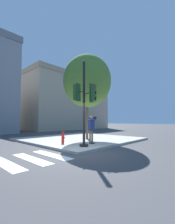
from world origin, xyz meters
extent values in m
plane|color=#424244|center=(0.00, 0.00, 0.00)|extent=(160.00, 160.00, 0.00)
cube|color=#ADA89E|center=(3.50, 3.50, 0.07)|extent=(8.00, 8.00, 0.14)
cube|color=silver|center=(-1.20, 0.48, 0.00)|extent=(0.49, 2.58, 0.01)
cube|color=silver|center=(-2.15, 0.48, 0.00)|extent=(0.49, 2.58, 0.01)
cube|color=silver|center=(-3.11, 0.48, 0.00)|extent=(0.49, 2.58, 0.01)
cylinder|color=black|center=(0.77, 0.37, 0.20)|extent=(0.47, 0.47, 0.12)
cylinder|color=black|center=(0.77, 0.37, 2.51)|extent=(0.14, 0.14, 4.49)
sphere|color=black|center=(0.77, 0.37, 4.80)|extent=(0.15, 0.15, 0.15)
cylinder|color=black|center=(0.74, 0.62, 3.15)|extent=(0.09, 0.37, 0.05)
cube|color=#234C23|center=(0.71, 0.92, 3.15)|extent=(0.33, 0.27, 0.90)
cube|color=#234C23|center=(0.72, 0.78, 3.15)|extent=(0.42, 0.07, 1.02)
cylinder|color=red|center=(0.69, 1.05, 3.45)|extent=(0.17, 0.05, 0.17)
cylinder|color=black|center=(0.69, 1.05, 3.15)|extent=(0.17, 0.05, 0.17)
cylinder|color=black|center=(0.69, 1.05, 2.85)|extent=(0.17, 0.05, 0.17)
cylinder|color=black|center=(0.85, 0.13, 3.03)|extent=(0.17, 0.36, 0.05)
cube|color=#234C23|center=(0.95, -0.16, 3.03)|extent=(0.36, 0.33, 0.90)
cube|color=#234C23|center=(0.91, -0.03, 3.03)|extent=(0.40, 0.16, 1.02)
cylinder|color=red|center=(1.00, -0.28, 3.33)|extent=(0.17, 0.08, 0.17)
cylinder|color=black|center=(1.00, -0.28, 3.03)|extent=(0.17, 0.08, 0.17)
cylinder|color=black|center=(1.00, -0.28, 2.73)|extent=(0.17, 0.08, 0.17)
cube|color=black|center=(1.74, 0.73, 0.17)|extent=(0.09, 0.24, 0.05)
cube|color=black|center=(1.94, 0.73, 0.17)|extent=(0.09, 0.24, 0.05)
cylinder|color=#6B6051|center=(1.74, 0.79, 0.57)|extent=(0.11, 0.11, 0.85)
cylinder|color=#6B6051|center=(1.94, 0.79, 0.57)|extent=(0.11, 0.11, 0.85)
cube|color=navy|center=(1.84, 0.79, 1.29)|extent=(0.40, 0.22, 0.60)
sphere|color=tan|center=(1.84, 0.79, 1.75)|extent=(0.19, 0.19, 0.19)
cube|color=black|center=(1.84, 0.48, 1.73)|extent=(0.12, 0.10, 0.09)
cylinder|color=black|center=(1.84, 0.41, 1.73)|extent=(0.06, 0.08, 0.06)
cylinder|color=navy|center=(1.71, 0.65, 1.66)|extent=(0.23, 0.35, 0.22)
cylinder|color=navy|center=(1.98, 0.65, 1.66)|extent=(0.23, 0.35, 0.22)
cylinder|color=brown|center=(3.48, 2.66, 1.76)|extent=(0.20, 0.20, 3.22)
ellipsoid|color=#568433|center=(3.48, 2.66, 4.69)|extent=(3.78, 3.78, 4.16)
cylinder|color=red|center=(0.69, 2.10, 0.45)|extent=(0.17, 0.17, 0.61)
sphere|color=red|center=(0.69, 2.10, 0.80)|extent=(0.15, 0.15, 0.15)
cylinder|color=red|center=(0.69, 1.98, 0.51)|extent=(0.08, 0.06, 0.08)
cube|color=tan|center=(13.77, 18.74, 4.64)|extent=(16.57, 10.11, 9.27)
cube|color=gray|center=(13.77, 18.74, 9.67)|extent=(16.77, 10.31, 0.80)
camera|label=1|loc=(-5.10, -5.32, 1.51)|focal=24.00mm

